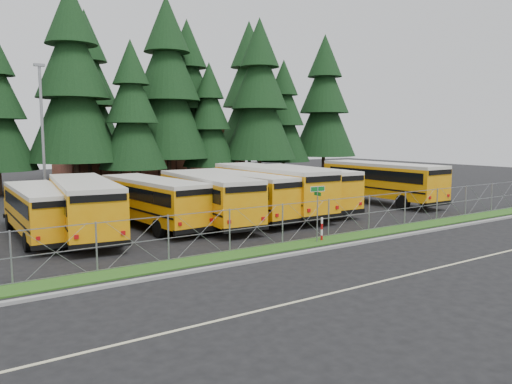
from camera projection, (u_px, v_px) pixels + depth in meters
ground at (330, 232)px, 27.42m from camera, size 120.00×120.00×0.00m
curb at (372, 241)px, 24.86m from camera, size 50.00×0.25×0.12m
grass_verge at (352, 236)px, 26.02m from camera, size 50.00×1.40×0.06m
road_lane_line at (460, 263)px, 20.83m from camera, size 50.00×0.12×0.01m
chainlink_fence at (343, 216)px, 26.48m from camera, size 44.00×0.10×2.00m
brick_building at (151, 152)px, 63.34m from camera, size 22.00×10.00×6.00m
bus_0 at (39, 212)px, 25.63m from camera, size 2.55×10.20×2.66m
bus_1 at (83, 208)px, 26.11m from camera, size 4.18×11.66×2.99m
bus_2 at (150, 203)px, 28.76m from camera, size 3.40×10.86×2.80m
bus_3 at (205, 199)px, 29.65m from camera, size 3.63×11.50×2.97m
bus_4 at (236, 196)px, 31.35m from camera, size 3.27×11.34×2.94m
bus_5 at (268, 191)px, 33.05m from camera, size 3.15×12.33×3.22m
bus_6 at (299, 189)px, 35.03m from camera, size 3.57×11.68×3.02m
bus_east at (378, 183)px, 38.55m from camera, size 2.94×11.99×3.14m
street_sign at (317, 202)px, 24.41m from camera, size 0.84×0.55×2.81m
striped_bollard at (322, 229)px, 24.95m from camera, size 0.11×0.11×1.20m
light_standard at (43, 132)px, 34.75m from camera, size 0.70×0.35×10.14m
conifer_3 at (73, 88)px, 45.27m from camera, size 8.55×8.55×18.90m
conifer_4 at (132, 116)px, 46.48m from camera, size 6.34×6.34×14.02m
conifer_5 at (168, 92)px, 51.18m from camera, size 8.72×8.72×19.28m
conifer_6 at (210, 124)px, 52.87m from camera, size 5.80×5.80×12.83m
conifer_7 at (260, 101)px, 53.94m from camera, size 7.99×7.99×17.67m
conifer_8 at (283, 120)px, 59.05m from camera, size 6.33×6.33×13.99m
conifer_9 at (324, 106)px, 61.91m from camera, size 7.90×7.90×17.48m
conifer_11 at (87, 97)px, 53.47m from camera, size 8.33×8.33×18.42m
conifer_12 at (188, 102)px, 54.81m from camera, size 8.01×8.01×17.71m
conifer_13 at (249, 100)px, 61.57m from camera, size 8.59×8.59×19.01m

